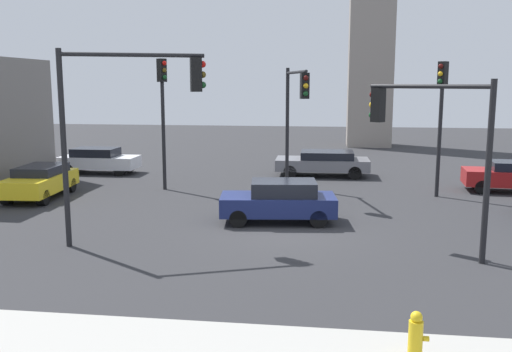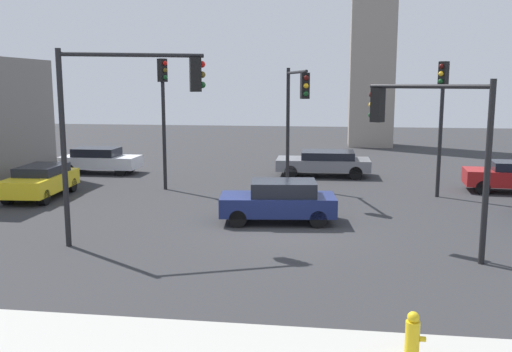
{
  "view_description": "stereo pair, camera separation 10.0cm",
  "coord_description": "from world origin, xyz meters",
  "px_view_note": "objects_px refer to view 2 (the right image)",
  "views": [
    {
      "loc": [
        1.42,
        -17.43,
        4.71
      ],
      "look_at": [
        -1.25,
        2.59,
        1.35
      ],
      "focal_mm": 39.1,
      "sensor_mm": 36.0,
      "label": 1
    },
    {
      "loc": [
        1.52,
        -17.42,
        4.71
      ],
      "look_at": [
        -1.25,
        2.59,
        1.35
      ],
      "focal_mm": 39.1,
      "sensor_mm": 36.0,
      "label": 2
    }
  ],
  "objects_px": {
    "traffic_light_4": "(296,104)",
    "car_5": "(279,201)",
    "traffic_light_0": "(128,104)",
    "traffic_light_1": "(163,100)",
    "car_4": "(100,160)",
    "fire_hydrant": "(413,336)",
    "traffic_light_2": "(442,104)",
    "traffic_light_3": "(427,128)",
    "car_1": "(41,181)",
    "car_3": "(324,162)"
  },
  "relations": [
    {
      "from": "car_5",
      "to": "traffic_light_2",
      "type": "bearing_deg",
      "value": -146.22
    },
    {
      "from": "traffic_light_1",
      "to": "fire_hydrant",
      "type": "bearing_deg",
      "value": -22.86
    },
    {
      "from": "car_4",
      "to": "car_3",
      "type": "bearing_deg",
      "value": 3.18
    },
    {
      "from": "fire_hydrant",
      "to": "car_5",
      "type": "relative_size",
      "value": 0.21
    },
    {
      "from": "car_1",
      "to": "car_4",
      "type": "bearing_deg",
      "value": 178.4
    },
    {
      "from": "traffic_light_4",
      "to": "car_4",
      "type": "relative_size",
      "value": 1.34
    },
    {
      "from": "fire_hydrant",
      "to": "car_5",
      "type": "distance_m",
      "value": 10.13
    },
    {
      "from": "traffic_light_4",
      "to": "car_5",
      "type": "relative_size",
      "value": 1.33
    },
    {
      "from": "traffic_light_0",
      "to": "traffic_light_4",
      "type": "distance_m",
      "value": 9.11
    },
    {
      "from": "traffic_light_4",
      "to": "fire_hydrant",
      "type": "xyz_separation_m",
      "value": [
        2.98,
        -14.61,
        -3.33
      ]
    },
    {
      "from": "traffic_light_0",
      "to": "car_5",
      "type": "height_order",
      "value": "traffic_light_0"
    },
    {
      "from": "traffic_light_3",
      "to": "car_5",
      "type": "relative_size",
      "value": 1.18
    },
    {
      "from": "traffic_light_1",
      "to": "traffic_light_2",
      "type": "height_order",
      "value": "traffic_light_1"
    },
    {
      "from": "traffic_light_1",
      "to": "car_4",
      "type": "height_order",
      "value": "traffic_light_1"
    },
    {
      "from": "traffic_light_3",
      "to": "car_5",
      "type": "bearing_deg",
      "value": 5.62
    },
    {
      "from": "car_1",
      "to": "traffic_light_4",
      "type": "bearing_deg",
      "value": 98.26
    },
    {
      "from": "traffic_light_1",
      "to": "fire_hydrant",
      "type": "distance_m",
      "value": 17.66
    },
    {
      "from": "fire_hydrant",
      "to": "car_5",
      "type": "height_order",
      "value": "car_5"
    },
    {
      "from": "traffic_light_2",
      "to": "car_3",
      "type": "distance_m",
      "value": 7.46
    },
    {
      "from": "traffic_light_0",
      "to": "car_5",
      "type": "bearing_deg",
      "value": 14.81
    },
    {
      "from": "traffic_light_0",
      "to": "car_1",
      "type": "bearing_deg",
      "value": 115.1
    },
    {
      "from": "car_3",
      "to": "traffic_light_3",
      "type": "bearing_deg",
      "value": 102.08
    },
    {
      "from": "car_3",
      "to": "traffic_light_1",
      "type": "bearing_deg",
      "value": 32.47
    },
    {
      "from": "traffic_light_1",
      "to": "car_4",
      "type": "xyz_separation_m",
      "value": [
        -4.82,
        3.99,
        -3.28
      ]
    },
    {
      "from": "fire_hydrant",
      "to": "car_3",
      "type": "bearing_deg",
      "value": 95.27
    },
    {
      "from": "traffic_light_4",
      "to": "car_1",
      "type": "relative_size",
      "value": 1.32
    },
    {
      "from": "traffic_light_0",
      "to": "traffic_light_1",
      "type": "height_order",
      "value": "traffic_light_1"
    },
    {
      "from": "fire_hydrant",
      "to": "traffic_light_3",
      "type": "bearing_deg",
      "value": 80.21
    },
    {
      "from": "car_3",
      "to": "car_1",
      "type": "bearing_deg",
      "value": 30.59
    },
    {
      "from": "car_1",
      "to": "traffic_light_1",
      "type": "bearing_deg",
      "value": 115.06
    },
    {
      "from": "traffic_light_2",
      "to": "fire_hydrant",
      "type": "relative_size",
      "value": 6.68
    },
    {
      "from": "car_3",
      "to": "car_5",
      "type": "xyz_separation_m",
      "value": [
        -1.35,
        -9.98,
        0.04
      ]
    },
    {
      "from": "car_1",
      "to": "traffic_light_2",
      "type": "bearing_deg",
      "value": 94.79
    },
    {
      "from": "car_4",
      "to": "car_5",
      "type": "height_order",
      "value": "car_5"
    },
    {
      "from": "car_5",
      "to": "traffic_light_3",
      "type": "bearing_deg",
      "value": 141.79
    },
    {
      "from": "traffic_light_1",
      "to": "car_3",
      "type": "height_order",
      "value": "traffic_light_1"
    },
    {
      "from": "traffic_light_4",
      "to": "car_5",
      "type": "height_order",
      "value": "traffic_light_4"
    },
    {
      "from": "traffic_light_2",
      "to": "traffic_light_3",
      "type": "xyz_separation_m",
      "value": [
        -1.81,
        -7.93,
        -0.38
      ]
    },
    {
      "from": "traffic_light_1",
      "to": "traffic_light_2",
      "type": "distance_m",
      "value": 11.82
    },
    {
      "from": "traffic_light_1",
      "to": "car_5",
      "type": "xyz_separation_m",
      "value": [
        5.65,
        -5.3,
        -3.25
      ]
    },
    {
      "from": "traffic_light_2",
      "to": "car_5",
      "type": "distance_m",
      "value": 8.68
    },
    {
      "from": "fire_hydrant",
      "to": "car_5",
      "type": "xyz_separation_m",
      "value": [
        -3.16,
        9.62,
        0.19
      ]
    },
    {
      "from": "fire_hydrant",
      "to": "car_4",
      "type": "bearing_deg",
      "value": 125.81
    },
    {
      "from": "car_1",
      "to": "car_5",
      "type": "distance_m",
      "value": 10.6
    },
    {
      "from": "traffic_light_1",
      "to": "traffic_light_3",
      "type": "distance_m",
      "value": 12.81
    },
    {
      "from": "traffic_light_1",
      "to": "car_1",
      "type": "xyz_separation_m",
      "value": [
        -4.58,
        -2.52,
        -3.27
      ]
    },
    {
      "from": "traffic_light_3",
      "to": "traffic_light_4",
      "type": "distance_m",
      "value": 8.75
    },
    {
      "from": "traffic_light_0",
      "to": "traffic_light_3",
      "type": "distance_m",
      "value": 8.53
    },
    {
      "from": "traffic_light_1",
      "to": "traffic_light_3",
      "type": "relative_size",
      "value": 1.2
    },
    {
      "from": "traffic_light_0",
      "to": "traffic_light_4",
      "type": "xyz_separation_m",
      "value": [
        4.32,
        8.02,
        -0.25
      ]
    }
  ]
}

